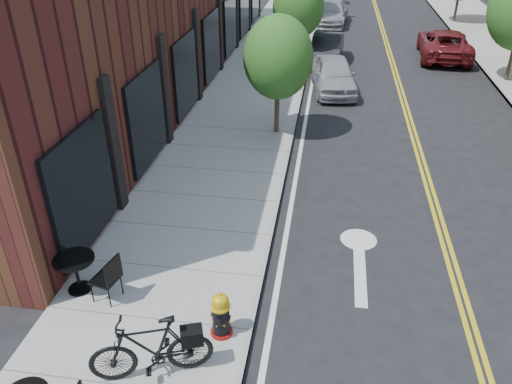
{
  "coord_description": "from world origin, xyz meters",
  "views": [
    {
      "loc": [
        1.04,
        -6.46,
        6.9
      ],
      "look_at": [
        -0.45,
        3.43,
        1.0
      ],
      "focal_mm": 35.0,
      "sensor_mm": 36.0,
      "label": 1
    }
  ],
  "objects_px": {
    "fire_hydrant": "(221,315)",
    "bistro_set_c": "(76,269)",
    "parked_car_c": "(331,13)",
    "parked_car_b": "(327,49)",
    "parked_car_a": "(334,74)",
    "parked_car_far": "(444,44)",
    "bicycle_left": "(151,348)"
  },
  "relations": [
    {
      "from": "parked_car_a",
      "to": "parked_car_b",
      "type": "height_order",
      "value": "parked_car_a"
    },
    {
      "from": "parked_car_far",
      "to": "parked_car_c",
      "type": "bearing_deg",
      "value": -46.81
    },
    {
      "from": "parked_car_b",
      "to": "parked_car_c",
      "type": "height_order",
      "value": "parked_car_c"
    },
    {
      "from": "fire_hydrant",
      "to": "parked_car_far",
      "type": "distance_m",
      "value": 20.94
    },
    {
      "from": "parked_car_a",
      "to": "parked_car_c",
      "type": "relative_size",
      "value": 0.83
    },
    {
      "from": "fire_hydrant",
      "to": "parked_car_a",
      "type": "xyz_separation_m",
      "value": [
        1.74,
        13.94,
        0.13
      ]
    },
    {
      "from": "fire_hydrant",
      "to": "parked_car_c",
      "type": "height_order",
      "value": "parked_car_c"
    },
    {
      "from": "bistro_set_c",
      "to": "parked_car_c",
      "type": "distance_m",
      "value": 26.33
    },
    {
      "from": "parked_car_c",
      "to": "fire_hydrant",
      "type": "bearing_deg",
      "value": -88.64
    },
    {
      "from": "bistro_set_c",
      "to": "parked_car_far",
      "type": "distance_m",
      "value": 21.52
    },
    {
      "from": "parked_car_b",
      "to": "parked_car_c",
      "type": "distance_m",
      "value": 8.67
    },
    {
      "from": "bistro_set_c",
      "to": "parked_car_a",
      "type": "xyz_separation_m",
      "value": [
        4.8,
        13.22,
        0.06
      ]
    },
    {
      "from": "parked_car_b",
      "to": "parked_car_a",
      "type": "bearing_deg",
      "value": -80.86
    },
    {
      "from": "parked_car_far",
      "to": "parked_car_b",
      "type": "bearing_deg",
      "value": 20.42
    },
    {
      "from": "bicycle_left",
      "to": "parked_car_far",
      "type": "height_order",
      "value": "parked_car_far"
    },
    {
      "from": "bistro_set_c",
      "to": "parked_car_a",
      "type": "distance_m",
      "value": 14.07
    },
    {
      "from": "fire_hydrant",
      "to": "bicycle_left",
      "type": "distance_m",
      "value": 1.4
    },
    {
      "from": "fire_hydrant",
      "to": "parked_car_a",
      "type": "bearing_deg",
      "value": 96.01
    },
    {
      "from": "bicycle_left",
      "to": "parked_car_b",
      "type": "distance_m",
      "value": 19.19
    },
    {
      "from": "fire_hydrant",
      "to": "bicycle_left",
      "type": "bearing_deg",
      "value": -117.81
    },
    {
      "from": "fire_hydrant",
      "to": "bistro_set_c",
      "type": "relative_size",
      "value": 0.48
    },
    {
      "from": "bistro_set_c",
      "to": "parked_car_b",
      "type": "distance_m",
      "value": 17.84
    },
    {
      "from": "bistro_set_c",
      "to": "parked_car_b",
      "type": "bearing_deg",
      "value": 88.72
    },
    {
      "from": "parked_car_c",
      "to": "parked_car_far",
      "type": "height_order",
      "value": "parked_car_c"
    },
    {
      "from": "fire_hydrant",
      "to": "parked_car_b",
      "type": "xyz_separation_m",
      "value": [
        1.34,
        18.01,
        0.11
      ]
    },
    {
      "from": "parked_car_far",
      "to": "parked_car_a",
      "type": "bearing_deg",
      "value": 51.12
    },
    {
      "from": "bicycle_left",
      "to": "parked_car_far",
      "type": "distance_m",
      "value": 22.24
    },
    {
      "from": "bistro_set_c",
      "to": "parked_car_b",
      "type": "relative_size",
      "value": 0.47
    },
    {
      "from": "parked_car_a",
      "to": "parked_car_c",
      "type": "height_order",
      "value": "parked_car_c"
    },
    {
      "from": "fire_hydrant",
      "to": "bistro_set_c",
      "type": "height_order",
      "value": "bistro_set_c"
    },
    {
      "from": "bicycle_left",
      "to": "parked_car_c",
      "type": "xyz_separation_m",
      "value": [
        2.25,
        27.73,
        -0.02
      ]
    },
    {
      "from": "parked_car_c",
      "to": "parked_car_b",
      "type": "bearing_deg",
      "value": -85.76
    }
  ]
}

